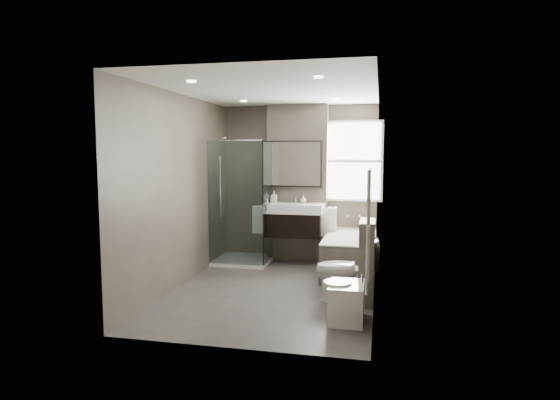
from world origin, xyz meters
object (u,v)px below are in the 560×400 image
(toilet, at_px, (347,270))
(vanity, at_px, (294,220))
(bathtub, at_px, (350,252))
(bidet, at_px, (346,301))

(toilet, bearing_deg, vanity, -154.01)
(vanity, distance_m, bathtub, 1.07)
(bathtub, bearing_deg, bidet, -87.53)
(vanity, bearing_deg, toilet, -60.15)
(bathtub, relative_size, bidet, 3.01)
(bathtub, bearing_deg, toilet, -88.11)
(vanity, relative_size, bathtub, 0.59)
(toilet, relative_size, bidet, 1.45)
(vanity, relative_size, toilet, 1.23)
(vanity, bearing_deg, bidet, -66.98)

